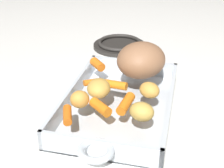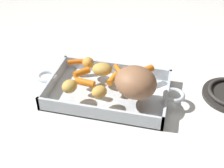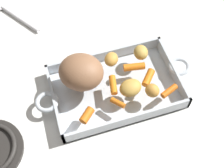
{
  "view_description": "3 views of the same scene",
  "coord_description": "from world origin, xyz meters",
  "px_view_note": "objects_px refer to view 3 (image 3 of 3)",
  "views": [
    {
      "loc": [
        -0.62,
        -0.13,
        0.41
      ],
      "look_at": [
        0.01,
        0.02,
        0.06
      ],
      "focal_mm": 51.74,
      "sensor_mm": 36.0,
      "label": 1
    },
    {
      "loc": [
        0.19,
        -0.72,
        0.6
      ],
      "look_at": [
        0.02,
        -0.03,
        0.06
      ],
      "focal_mm": 49.12,
      "sensor_mm": 36.0,
      "label": 2
    },
    {
      "loc": [
        0.14,
        0.41,
        0.74
      ],
      "look_at": [
        0.01,
        0.01,
        0.06
      ],
      "focal_mm": 46.43,
      "sensor_mm": 36.0,
      "label": 3
    }
  ],
  "objects_px": {
    "pork_roast": "(81,72)",
    "potato_whole": "(130,88)",
    "baby_carrot_center_left": "(134,67)",
    "baby_carrot_center_right": "(169,91)",
    "potato_golden_small": "(111,59)",
    "baby_carrot_northeast": "(118,103)",
    "serving_spoon": "(6,10)",
    "baby_carrot_northwest": "(148,78)",
    "roasting_dish": "(116,88)",
    "baby_carrot_long": "(113,85)",
    "baby_carrot_southwest": "(87,115)",
    "potato_golden_large": "(152,90)",
    "potato_halved": "(141,52)"
  },
  "relations": [
    {
      "from": "baby_carrot_southwest",
      "to": "baby_carrot_center_right",
      "type": "distance_m",
      "value": 0.23
    },
    {
      "from": "potato_golden_large",
      "to": "baby_carrot_center_right",
      "type": "bearing_deg",
      "value": 167.65
    },
    {
      "from": "potato_whole",
      "to": "baby_carrot_southwest",
      "type": "bearing_deg",
      "value": 16.89
    },
    {
      "from": "potato_golden_small",
      "to": "roasting_dish",
      "type": "bearing_deg",
      "value": 83.31
    },
    {
      "from": "roasting_dish",
      "to": "serving_spoon",
      "type": "height_order",
      "value": "roasting_dish"
    },
    {
      "from": "baby_carrot_center_right",
      "to": "roasting_dish",
      "type": "bearing_deg",
      "value": -30.78
    },
    {
      "from": "baby_carrot_long",
      "to": "serving_spoon",
      "type": "height_order",
      "value": "baby_carrot_long"
    },
    {
      "from": "baby_carrot_northwest",
      "to": "baby_carrot_northeast",
      "type": "xyz_separation_m",
      "value": [
        0.11,
        0.05,
        -0.0
      ]
    },
    {
      "from": "baby_carrot_center_left",
      "to": "potato_halved",
      "type": "xyz_separation_m",
      "value": [
        -0.03,
        -0.04,
        0.01
      ]
    },
    {
      "from": "baby_carrot_northeast",
      "to": "baby_carrot_long",
      "type": "xyz_separation_m",
      "value": [
        -0.0,
        -0.06,
        0.0
      ]
    },
    {
      "from": "baby_carrot_northeast",
      "to": "potato_golden_large",
      "type": "relative_size",
      "value": 1.04
    },
    {
      "from": "baby_carrot_center_left",
      "to": "potato_whole",
      "type": "distance_m",
      "value": 0.08
    },
    {
      "from": "baby_carrot_northwest",
      "to": "baby_carrot_center_left",
      "type": "xyz_separation_m",
      "value": [
        0.03,
        -0.05,
        -0.0
      ]
    },
    {
      "from": "baby_carrot_northwest",
      "to": "potato_whole",
      "type": "bearing_deg",
      "value": 18.44
    },
    {
      "from": "baby_carrot_long",
      "to": "serving_spoon",
      "type": "distance_m",
      "value": 0.51
    },
    {
      "from": "baby_carrot_northeast",
      "to": "baby_carrot_long",
      "type": "distance_m",
      "value": 0.06
    },
    {
      "from": "pork_roast",
      "to": "potato_whole",
      "type": "relative_size",
      "value": 1.99
    },
    {
      "from": "potato_halved",
      "to": "serving_spoon",
      "type": "xyz_separation_m",
      "value": [
        0.37,
        -0.36,
        -0.06
      ]
    },
    {
      "from": "baby_carrot_northwest",
      "to": "baby_carrot_center_right",
      "type": "bearing_deg",
      "value": 125.05
    },
    {
      "from": "baby_carrot_southwest",
      "to": "baby_carrot_center_left",
      "type": "bearing_deg",
      "value": -147.45
    },
    {
      "from": "baby_carrot_center_left",
      "to": "baby_carrot_long",
      "type": "xyz_separation_m",
      "value": [
        0.08,
        0.04,
        -0.0
      ]
    },
    {
      "from": "baby_carrot_center_right",
      "to": "potato_golden_small",
      "type": "relative_size",
      "value": 1.11
    },
    {
      "from": "potato_golden_large",
      "to": "potato_whole",
      "type": "xyz_separation_m",
      "value": [
        0.05,
        -0.03,
        0.0
      ]
    },
    {
      "from": "baby_carrot_northeast",
      "to": "baby_carrot_center_right",
      "type": "bearing_deg",
      "value": 176.95
    },
    {
      "from": "pork_roast",
      "to": "potato_golden_small",
      "type": "distance_m",
      "value": 0.11
    },
    {
      "from": "baby_carrot_center_left",
      "to": "baby_carrot_long",
      "type": "height_order",
      "value": "baby_carrot_center_left"
    },
    {
      "from": "potato_halved",
      "to": "serving_spoon",
      "type": "height_order",
      "value": "potato_halved"
    },
    {
      "from": "potato_golden_large",
      "to": "baby_carrot_long",
      "type": "bearing_deg",
      "value": -29.62
    },
    {
      "from": "pork_roast",
      "to": "baby_carrot_southwest",
      "type": "bearing_deg",
      "value": 81.75
    },
    {
      "from": "baby_carrot_center_left",
      "to": "baby_carrot_center_right",
      "type": "bearing_deg",
      "value": 122.15
    },
    {
      "from": "baby_carrot_northeast",
      "to": "serving_spoon",
      "type": "height_order",
      "value": "baby_carrot_northeast"
    },
    {
      "from": "baby_carrot_center_right",
      "to": "potato_golden_small",
      "type": "height_order",
      "value": "potato_golden_small"
    },
    {
      "from": "baby_carrot_center_left",
      "to": "baby_carrot_southwest",
      "type": "bearing_deg",
      "value": 32.55
    },
    {
      "from": "baby_carrot_long",
      "to": "potato_golden_large",
      "type": "distance_m",
      "value": 0.11
    },
    {
      "from": "serving_spoon",
      "to": "roasting_dish",
      "type": "bearing_deg",
      "value": 178.04
    },
    {
      "from": "baby_carrot_southwest",
      "to": "baby_carrot_long",
      "type": "relative_size",
      "value": 0.78
    },
    {
      "from": "baby_carrot_southwest",
      "to": "potato_golden_large",
      "type": "relative_size",
      "value": 1.07
    },
    {
      "from": "roasting_dish",
      "to": "potato_golden_large",
      "type": "distance_m",
      "value": 0.12
    },
    {
      "from": "baby_carrot_southwest",
      "to": "baby_carrot_northwest",
      "type": "bearing_deg",
      "value": -162.62
    },
    {
      "from": "potato_halved",
      "to": "potato_golden_small",
      "type": "distance_m",
      "value": 0.09
    },
    {
      "from": "baby_carrot_southwest",
      "to": "baby_carrot_northwest",
      "type": "xyz_separation_m",
      "value": [
        -0.2,
        -0.06,
        -0.0
      ]
    },
    {
      "from": "potato_whole",
      "to": "potato_halved",
      "type": "bearing_deg",
      "value": -123.35
    },
    {
      "from": "potato_golden_small",
      "to": "potato_whole",
      "type": "height_order",
      "value": "potato_whole"
    },
    {
      "from": "baby_carrot_center_left",
      "to": "potato_golden_large",
      "type": "height_order",
      "value": "potato_golden_large"
    },
    {
      "from": "potato_whole",
      "to": "baby_carrot_northwest",
      "type": "bearing_deg",
      "value": -161.56
    },
    {
      "from": "roasting_dish",
      "to": "potato_golden_small",
      "type": "distance_m",
      "value": 0.08
    },
    {
      "from": "roasting_dish",
      "to": "baby_carrot_northeast",
      "type": "height_order",
      "value": "baby_carrot_northeast"
    },
    {
      "from": "potato_halved",
      "to": "potato_whole",
      "type": "bearing_deg",
      "value": 56.65
    },
    {
      "from": "potato_golden_large",
      "to": "baby_carrot_northeast",
      "type": "bearing_deg",
      "value": 1.47
    },
    {
      "from": "baby_carrot_long",
      "to": "baby_carrot_southwest",
      "type": "bearing_deg",
      "value": 36.28
    }
  ]
}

